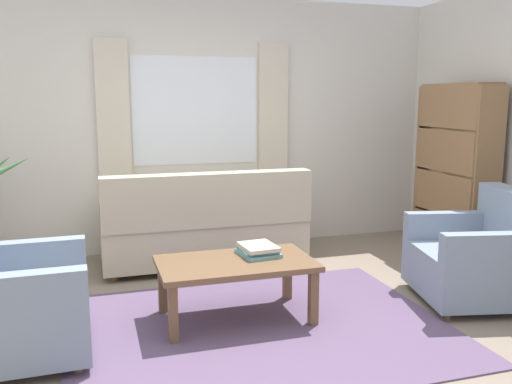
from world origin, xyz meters
The scene contains 10 objects.
ground_plane centered at (0.00, 0.00, 0.00)m, with size 6.24×6.24×0.00m, color gray.
wall_back centered at (0.00, 2.26, 1.30)m, with size 5.32×0.12×2.60m, color silver.
window_with_curtains centered at (0.00, 2.18, 1.45)m, with size 1.98×0.07×1.40m.
area_rug centered at (0.00, 0.00, 0.01)m, with size 2.57×2.00×0.01m, color #604C6B.
couch centered at (-0.06, 1.56, 0.37)m, with size 1.90×0.82×0.92m.
armchair_left centered at (-1.59, 0.05, 0.35)m, with size 0.84×0.86×0.88m.
armchair_right centered at (1.79, 0.00, 0.35)m, with size 0.98×1.00×0.88m.
coffee_table centered at (-0.12, 0.21, 0.38)m, with size 1.10×0.64×0.44m.
book_stack_on_table centered at (0.08, 0.29, 0.48)m, with size 0.30×0.33×0.08m.
bookshelf centered at (2.35, 1.10, 0.89)m, with size 0.30×0.94×1.72m.
Camera 1 is at (-1.07, -3.37, 1.58)m, focal length 37.94 mm.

